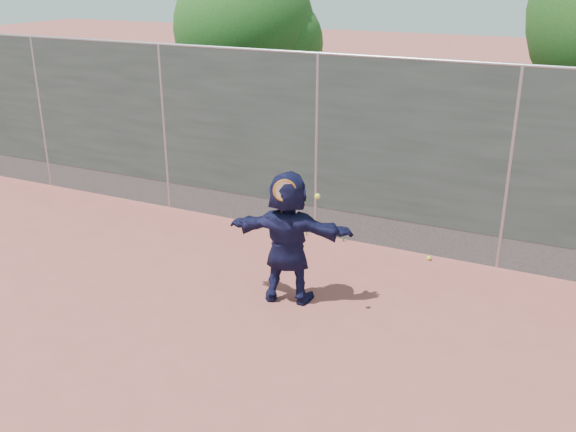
% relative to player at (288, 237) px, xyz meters
% --- Properties ---
extents(ground, '(80.00, 80.00, 0.00)m').
position_rel_player_xyz_m(ground, '(-0.59, -1.22, -0.91)').
color(ground, '#9E4C42').
rests_on(ground, ground).
extents(player, '(1.76, 0.89, 1.82)m').
position_rel_player_xyz_m(player, '(0.00, 0.00, 0.00)').
color(player, '#141538').
rests_on(player, ground).
extents(ball_ground, '(0.07, 0.07, 0.07)m').
position_rel_player_xyz_m(ball_ground, '(1.42, 2.07, -0.88)').
color(ball_ground, '#D3E533').
rests_on(ball_ground, ground).
extents(fence, '(20.00, 0.06, 3.03)m').
position_rel_player_xyz_m(fence, '(-0.59, 2.28, 0.67)').
color(fence, '#38423D').
rests_on(fence, ground).
extents(swing_action, '(0.64, 0.18, 0.51)m').
position_rel_player_xyz_m(swing_action, '(0.09, -0.21, 0.71)').
color(swing_action, orange).
rests_on(swing_action, ground).
extents(tree_left, '(3.15, 3.00, 4.53)m').
position_rel_player_xyz_m(tree_left, '(-3.44, 5.33, 2.03)').
color(tree_left, '#382314').
rests_on(tree_left, ground).
extents(weed_clump, '(0.68, 0.07, 0.30)m').
position_rel_player_xyz_m(weed_clump, '(-0.29, 2.16, -0.78)').
color(weed_clump, '#387226').
rests_on(weed_clump, ground).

